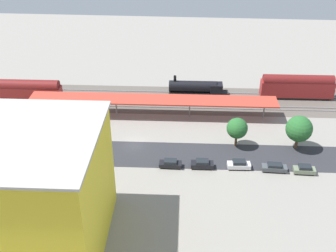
% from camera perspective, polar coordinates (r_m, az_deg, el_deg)
% --- Properties ---
extents(ground_plane, '(185.93, 185.93, 0.00)m').
position_cam_1_polar(ground_plane, '(86.47, -4.64, -2.64)').
color(ground_plane, gray).
rests_on(ground_plane, ground).
extents(rail_bed, '(116.54, 17.88, 0.01)m').
position_cam_1_polar(rail_bed, '(104.17, -3.04, 3.72)').
color(rail_bed, '#5B544C').
rests_on(rail_bed, ground).
extents(street_asphalt, '(116.39, 11.90, 0.01)m').
position_cam_1_polar(street_asphalt, '(83.81, -4.96, -3.88)').
color(street_asphalt, '#2D2D33').
rests_on(street_asphalt, ground).
extents(track_rails, '(116.17, 11.44, 0.12)m').
position_cam_1_polar(track_rails, '(104.08, -3.05, 3.81)').
color(track_rails, '#9E9EA8').
rests_on(track_rails, ground).
extents(platform_canopy_near, '(57.31, 6.85, 4.43)m').
position_cam_1_polar(platform_canopy_near, '(94.79, -2.14, 3.69)').
color(platform_canopy_near, '#C63D2D').
rests_on(platform_canopy_near, ground).
extents(locomotive, '(15.29, 3.24, 5.20)m').
position_cam_1_polar(locomotive, '(105.77, 4.23, 5.23)').
color(locomotive, black).
rests_on(locomotive, ground).
extents(passenger_coach, '(18.15, 3.37, 6.29)m').
position_cam_1_polar(passenger_coach, '(108.22, 17.51, 5.31)').
color(passenger_coach, black).
rests_on(passenger_coach, ground).
extents(freight_coach_far, '(17.65, 3.51, 5.99)m').
position_cam_1_polar(freight_coach_far, '(107.27, -19.17, 4.66)').
color(freight_coach_far, black).
rests_on(freight_coach_far, ground).
extents(parked_car_0, '(4.10, 1.79, 1.76)m').
position_cam_1_polar(parked_car_0, '(82.09, 18.41, -5.80)').
color(parked_car_0, black).
rests_on(parked_car_0, ground).
extents(parked_car_1, '(4.73, 1.82, 1.69)m').
position_cam_1_polar(parked_car_1, '(81.04, 14.54, -5.65)').
color(parked_car_1, black).
rests_on(parked_car_1, ground).
extents(parked_car_2, '(4.50, 2.00, 1.79)m').
position_cam_1_polar(parked_car_2, '(80.31, 9.82, -5.35)').
color(parked_car_2, black).
rests_on(parked_car_2, ground).
extents(parked_car_3, '(4.41, 1.99, 1.72)m').
position_cam_1_polar(parked_car_3, '(79.62, 4.76, -5.32)').
color(parked_car_3, black).
rests_on(parked_car_3, ground).
extents(parked_car_4, '(4.33, 1.79, 1.63)m').
position_cam_1_polar(parked_car_4, '(79.53, 0.34, -5.29)').
color(parked_car_4, black).
rests_on(parked_car_4, ground).
extents(box_truck_0, '(9.46, 2.42, 3.28)m').
position_cam_1_polar(box_truck_0, '(80.81, -19.20, -5.86)').
color(box_truck_0, black).
rests_on(box_truck_0, ground).
extents(street_tree_0, '(5.38, 5.38, 7.35)m').
position_cam_1_polar(street_tree_0, '(86.90, 17.74, -0.38)').
color(street_tree_0, brown).
rests_on(street_tree_0, ground).
extents(street_tree_1, '(4.33, 4.33, 6.45)m').
position_cam_1_polar(street_tree_1, '(84.84, 9.58, -0.32)').
color(street_tree_1, brown).
rests_on(street_tree_1, ground).
extents(street_tree_2, '(5.19, 5.19, 7.38)m').
position_cam_1_polar(street_tree_2, '(92.75, -21.18, 1.13)').
color(street_tree_2, brown).
rests_on(street_tree_2, ground).
extents(traffic_light, '(0.50, 0.36, 6.52)m').
position_cam_1_polar(traffic_light, '(88.30, -12.88, 0.69)').
color(traffic_light, '#333333').
rests_on(traffic_light, ground).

